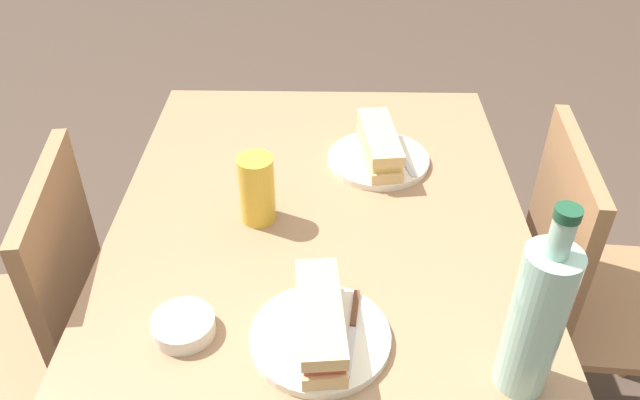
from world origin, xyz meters
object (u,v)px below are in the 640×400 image
(knife_near, at_px, (399,152))
(water_bottle, at_px, (536,319))
(baguette_sandwich_near, at_px, (379,144))
(knife_far, at_px, (353,326))
(baguette_sandwich_far, at_px, (320,320))
(olive_bowl, at_px, (183,326))
(chair_far, at_px, (587,289))
(plate_far, at_px, (320,337))
(chair_near, at_px, (35,323))
(plate_near, at_px, (378,160))
(dining_table, at_px, (320,250))
(beer_glass, at_px, (257,189))

(knife_near, bearing_deg, water_bottle, 12.31)
(baguette_sandwich_near, distance_m, knife_far, 0.52)
(baguette_sandwich_far, bearing_deg, olive_bowl, -93.52)
(chair_far, relative_size, plate_far, 3.77)
(chair_near, bearing_deg, plate_near, 111.65)
(water_bottle, bearing_deg, chair_near, -108.07)
(knife_near, bearing_deg, olive_bowl, -36.80)
(chair_far, relative_size, olive_bowl, 8.29)
(dining_table, bearing_deg, knife_far, 10.10)
(beer_glass, bearing_deg, plate_near, 129.38)
(knife_far, distance_m, beer_glass, 0.36)
(knife_near, relative_size, olive_bowl, 1.68)
(knife_near, distance_m, baguette_sandwich_far, 0.57)
(knife_far, xyz_separation_m, water_bottle, (0.09, 0.25, 0.12))
(dining_table, height_order, knife_near, knife_near)
(baguette_sandwich_far, xyz_separation_m, knife_far, (-0.02, 0.05, -0.03))
(plate_far, bearing_deg, olive_bowl, -93.52)
(water_bottle, bearing_deg, knife_near, -167.69)
(plate_far, distance_m, baguette_sandwich_far, 0.04)
(baguette_sandwich_near, distance_m, baguette_sandwich_far, 0.54)
(chair_far, distance_m, plate_far, 0.75)
(knife_far, xyz_separation_m, olive_bowl, (0.00, -0.28, -0.00))
(olive_bowl, bearing_deg, chair_near, -118.73)
(chair_far, height_order, baguette_sandwich_far, chair_far)
(chair_near, bearing_deg, baguette_sandwich_far, 69.60)
(plate_far, distance_m, knife_far, 0.06)
(plate_near, xyz_separation_m, plate_far, (0.53, -0.12, 0.00))
(dining_table, relative_size, water_bottle, 3.11)
(baguette_sandwich_near, xyz_separation_m, knife_far, (0.51, -0.07, -0.03))
(dining_table, relative_size, chair_near, 1.19)
(dining_table, height_order, beer_glass, beer_glass)
(plate_far, bearing_deg, dining_table, -178.82)
(baguette_sandwich_far, bearing_deg, baguette_sandwich_near, 166.89)
(knife_near, distance_m, olive_bowl, 0.67)
(baguette_sandwich_near, bearing_deg, water_bottle, 17.01)
(dining_table, xyz_separation_m, baguette_sandwich_near, (-0.17, 0.13, 0.17))
(dining_table, xyz_separation_m, olive_bowl, (0.34, -0.22, 0.13))
(dining_table, xyz_separation_m, beer_glass, (0.04, -0.12, 0.19))
(knife_near, height_order, beer_glass, beer_glass)
(plate_near, distance_m, olive_bowl, 0.62)
(plate_near, height_order, beer_glass, beer_glass)
(beer_glass, bearing_deg, plate_far, 22.32)
(dining_table, bearing_deg, baguette_sandwich_near, 142.94)
(chair_far, xyz_separation_m, plate_far, (0.36, -0.61, 0.24))
(baguette_sandwich_far, bearing_deg, chair_far, 120.73)
(knife_far, bearing_deg, water_bottle, 70.94)
(knife_far, xyz_separation_m, beer_glass, (-0.30, -0.18, 0.05))
(chair_near, xyz_separation_m, baguette_sandwich_far, (0.23, 0.62, 0.28))
(chair_near, distance_m, plate_far, 0.71)
(beer_glass, bearing_deg, baguette_sandwich_near, 129.38)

